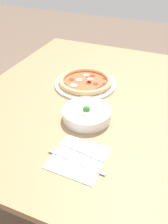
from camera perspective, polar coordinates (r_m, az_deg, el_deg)
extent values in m
plane|color=brown|center=(1.74, -0.06, -16.60)|extent=(8.00, 8.00, 0.00)
cube|color=#99724C|center=(1.26, -0.08, 3.48)|extent=(1.33, 1.03, 0.03)
cylinder|color=olive|center=(2.07, -5.08, 5.72)|extent=(0.06, 0.06, 0.69)
cylinder|color=white|center=(1.33, 0.32, 6.48)|extent=(0.32, 0.32, 0.01)
torus|color=tan|center=(1.32, 0.32, 7.20)|extent=(0.28, 0.28, 0.03)
cylinder|color=#D14C28|center=(1.32, 0.32, 6.82)|extent=(0.25, 0.25, 0.01)
cylinder|color=maroon|center=(1.37, 1.07, 8.06)|extent=(0.03, 0.03, 0.00)
cylinder|color=maroon|center=(1.23, 0.79, 4.62)|extent=(0.03, 0.03, 0.00)
cylinder|color=maroon|center=(1.31, 1.13, 6.70)|extent=(0.03, 0.03, 0.00)
cylinder|color=maroon|center=(1.32, 1.19, 6.92)|extent=(0.03, 0.03, 0.00)
cylinder|color=maroon|center=(1.30, 2.69, 6.46)|extent=(0.03, 0.03, 0.00)
cylinder|color=maroon|center=(1.38, 1.97, 8.33)|extent=(0.03, 0.03, 0.00)
cylinder|color=maroon|center=(1.26, 3.29, 5.28)|extent=(0.03, 0.03, 0.00)
cylinder|color=maroon|center=(1.28, 4.21, 5.81)|extent=(0.03, 0.03, 0.00)
cylinder|color=maroon|center=(1.34, -2.83, 7.48)|extent=(0.03, 0.03, 0.00)
cylinder|color=maroon|center=(1.36, 4.83, 7.72)|extent=(0.03, 0.03, 0.00)
cylinder|color=maroon|center=(1.30, -4.52, 6.26)|extent=(0.03, 0.03, 0.00)
cylinder|color=maroon|center=(1.31, 4.86, 6.47)|extent=(0.03, 0.03, 0.00)
ellipsoid|color=silver|center=(1.35, 1.42, 7.62)|extent=(0.03, 0.03, 0.01)
ellipsoid|color=silver|center=(1.34, -1.10, 7.39)|extent=(0.03, 0.03, 0.01)
ellipsoid|color=silver|center=(1.29, -2.47, 6.19)|extent=(0.03, 0.03, 0.01)
ellipsoid|color=silver|center=(1.39, 0.52, 8.48)|extent=(0.03, 0.03, 0.01)
ellipsoid|color=silver|center=(1.29, -2.27, 6.13)|extent=(0.03, 0.03, 0.01)
cylinder|color=white|center=(1.07, 0.65, -0.48)|extent=(0.21, 0.21, 0.05)
torus|color=white|center=(1.06, 0.66, 0.33)|extent=(0.21, 0.21, 0.01)
ellipsoid|color=tan|center=(1.09, -2.43, 1.24)|extent=(0.03, 0.04, 0.02)
ellipsoid|color=tan|center=(1.12, 3.04, 2.01)|extent=(0.03, 0.04, 0.02)
ellipsoid|color=tan|center=(1.05, 2.26, -0.63)|extent=(0.03, 0.04, 0.02)
ellipsoid|color=#998466|center=(1.01, 2.75, -2.12)|extent=(0.04, 0.03, 0.02)
ellipsoid|color=tan|center=(1.08, 1.15, 1.07)|extent=(0.04, 0.03, 0.02)
ellipsoid|color=tan|center=(1.03, -0.08, -0.82)|extent=(0.04, 0.04, 0.02)
ellipsoid|color=tan|center=(1.06, -1.64, -0.14)|extent=(0.03, 0.04, 0.02)
ellipsoid|color=tan|center=(1.02, 1.79, -1.38)|extent=(0.03, 0.04, 0.02)
sphere|color=#388433|center=(1.05, 0.60, 0.64)|extent=(0.03, 0.03, 0.03)
cube|color=white|center=(0.91, -1.25, -10.46)|extent=(0.20, 0.20, 0.00)
cube|color=silver|center=(0.93, -2.08, -8.52)|extent=(0.02, 0.13, 0.00)
cube|color=silver|center=(0.90, 3.02, -10.79)|extent=(0.01, 0.06, 0.00)
cube|color=silver|center=(0.90, 3.14, -10.61)|extent=(0.01, 0.06, 0.00)
cube|color=silver|center=(0.90, 3.26, -10.44)|extent=(0.01, 0.06, 0.00)
cube|color=silver|center=(0.91, 3.38, -10.27)|extent=(0.01, 0.06, 0.00)
cube|color=silver|center=(0.92, -5.63, -9.76)|extent=(0.02, 0.09, 0.01)
cube|color=silver|center=(0.87, 0.77, -12.36)|extent=(0.03, 0.14, 0.00)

